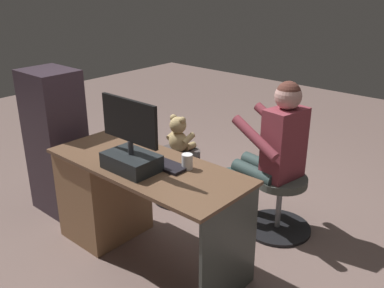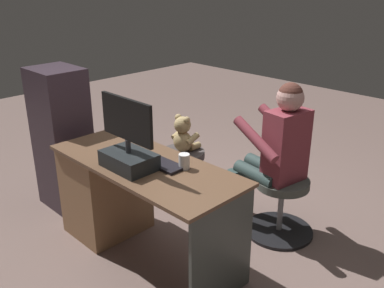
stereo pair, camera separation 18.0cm
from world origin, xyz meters
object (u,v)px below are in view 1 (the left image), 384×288
object	(u,v)px
monitor	(131,150)
cup	(187,162)
tv_remote	(121,157)
visitor_chair	(279,201)
desk	(113,191)
office_chair_teddy	(179,171)
person	(273,144)
teddy_bear	(179,135)
computer_mouse	(131,149)
keyboard	(160,163)

from	to	relation	value
monitor	cup	world-z (taller)	monitor
tv_remote	visitor_chair	bearing A→B (deg)	-141.50
desk	cup	distance (m)	0.77
office_chair_teddy	person	bearing A→B (deg)	-170.85
monitor	office_chair_teddy	world-z (taller)	monitor
office_chair_teddy	teddy_bear	bearing A→B (deg)	-90.00
office_chair_teddy	visitor_chair	distance (m)	0.96
tv_remote	teddy_bear	size ratio (longest dim) A/B	0.45
desk	tv_remote	world-z (taller)	tv_remote
monitor	computer_mouse	bearing A→B (deg)	-40.25
desk	visitor_chair	size ratio (longest dim) A/B	2.75
tv_remote	office_chair_teddy	xyz separation A→B (m)	(0.22, -0.82, -0.48)
cup	person	bearing A→B (deg)	-102.60
office_chair_teddy	person	xyz separation A→B (m)	(-0.86, -0.14, 0.45)
office_chair_teddy	visitor_chair	size ratio (longest dim) A/B	0.88
office_chair_teddy	person	size ratio (longest dim) A/B	0.39
cup	person	distance (m)	0.81
keyboard	tv_remote	xyz separation A→B (m)	(0.28, 0.10, -0.00)
teddy_bear	person	bearing A→B (deg)	-171.58
monitor	visitor_chair	world-z (taller)	monitor
monitor	keyboard	xyz separation A→B (m)	(-0.08, -0.18, -0.12)
computer_mouse	keyboard	bearing A→B (deg)	175.59
desk	person	bearing A→B (deg)	-132.21
computer_mouse	cup	xyz separation A→B (m)	(-0.50, -0.04, 0.03)
tv_remote	visitor_chair	world-z (taller)	tv_remote
desk	monitor	bearing A→B (deg)	162.80
keyboard	visitor_chair	world-z (taller)	keyboard
tv_remote	visitor_chair	size ratio (longest dim) A/B	0.28
monitor	person	size ratio (longest dim) A/B	0.40
monitor	person	bearing A→B (deg)	-113.23
monitor	visitor_chair	distance (m)	1.32
computer_mouse	tv_remote	distance (m)	0.13
visitor_chair	person	bearing A→B (deg)	9.15
computer_mouse	teddy_bear	size ratio (longest dim) A/B	0.29
monitor	office_chair_teddy	bearing A→B (deg)	-64.75
cup	person	size ratio (longest dim) A/B	0.08
tv_remote	office_chair_teddy	size ratio (longest dim) A/B	0.32
monitor	desk	bearing A→B (deg)	-17.20
keyboard	teddy_bear	xyz separation A→B (m)	(0.50, -0.73, -0.13)
desk	tv_remote	xyz separation A→B (m)	(-0.19, 0.05, 0.35)
monitor	tv_remote	bearing A→B (deg)	-20.23
keyboard	computer_mouse	bearing A→B (deg)	-4.41
tv_remote	teddy_bear	world-z (taller)	teddy_bear
tv_remote	visitor_chair	distance (m)	1.31
computer_mouse	tv_remote	bearing A→B (deg)	107.08
tv_remote	office_chair_teddy	world-z (taller)	tv_remote
cup	computer_mouse	bearing A→B (deg)	5.01
monitor	computer_mouse	world-z (taller)	monitor
monitor	office_chair_teddy	size ratio (longest dim) A/B	1.02
computer_mouse	cup	world-z (taller)	cup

